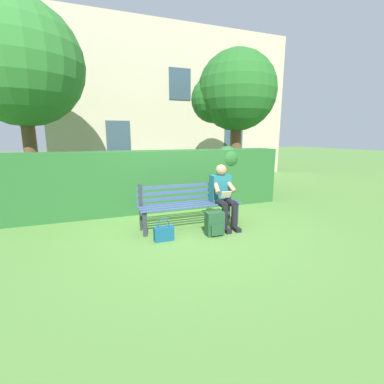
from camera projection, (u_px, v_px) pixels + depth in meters
The scene contains 9 objects.
ground at pixel (190, 227), 5.19m from camera, with size 60.00×60.00×0.00m, color #517F38.
park_bench at pixel (189, 203), 5.16m from camera, with size 1.97×0.49×0.87m.
person_seated at pixel (223, 194), 5.18m from camera, with size 0.44×0.73×1.20m.
hedge_backdrop at pixel (152, 180), 6.26m from camera, with size 6.46×0.73×1.49m.
tree at pixel (15, 67), 6.57m from camera, with size 3.17×3.02×4.98m.
building_facade at pixel (170, 107), 12.16m from camera, with size 9.97×2.96×6.06m.
backpack at pixel (215, 224), 4.75m from camera, with size 0.32×0.26×0.43m.
handbag at pixel (164, 233), 4.51m from camera, with size 0.33×0.15×0.39m.
tree_far at pixel (233, 93), 8.38m from camera, with size 2.58×2.45×4.34m.
Camera 1 is at (1.68, 4.64, 1.75)m, focal length 25.01 mm.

